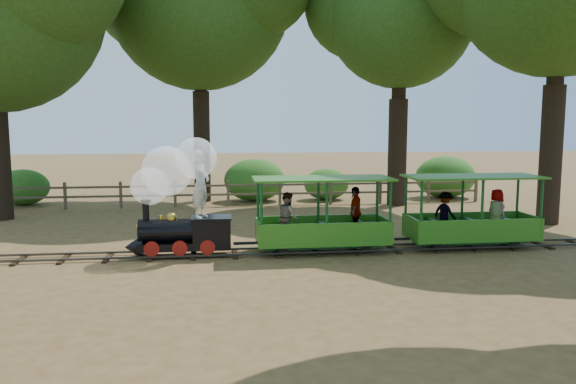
{
  "coord_description": "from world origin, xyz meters",
  "views": [
    {
      "loc": [
        -1.4,
        -13.42,
        3.22
      ],
      "look_at": [
        0.36,
        0.5,
        1.46
      ],
      "focal_mm": 35.0,
      "sensor_mm": 36.0,
      "label": 1
    }
  ],
  "objects": [
    {
      "name": "carriage_rear",
      "position": [
        5.0,
        0.01,
        0.76
      ],
      "size": [
        3.39,
        1.39,
        1.76
      ],
      "color": "#347E1B",
      "rests_on": "track"
    },
    {
      "name": "shrub_east",
      "position": [
        8.24,
        9.3,
        0.89
      ],
      "size": [
        2.58,
        1.98,
        1.78
      ],
      "primitive_type": "ellipsoid",
      "color": "#2D6B1E",
      "rests_on": "ground"
    },
    {
      "name": "shrub_west",
      "position": [
        -8.9,
        9.3,
        0.7
      ],
      "size": [
        2.01,
        1.55,
        1.39
      ],
      "primitive_type": "ellipsoid",
      "color": "#2D6B1E",
      "rests_on": "ground"
    },
    {
      "name": "shrub_mid_w",
      "position": [
        0.1,
        9.3,
        0.86
      ],
      "size": [
        2.48,
        1.91,
        1.72
      ],
      "primitive_type": "ellipsoid",
      "color": "#2D6B1E",
      "rests_on": "ground"
    },
    {
      "name": "ground",
      "position": [
        0.0,
        0.0,
        0.0
      ],
      "size": [
        90.0,
        90.0,
        0.0
      ],
      "primitive_type": "plane",
      "color": "olive",
      "rests_on": "ground"
    },
    {
      "name": "fence",
      "position": [
        0.0,
        8.0,
        0.58
      ],
      "size": [
        18.1,
        0.1,
        1.0
      ],
      "color": "brown",
      "rests_on": "ground"
    },
    {
      "name": "track",
      "position": [
        0.0,
        0.0,
        0.07
      ],
      "size": [
        22.0,
        1.0,
        0.1
      ],
      "color": "#3F3D3A",
      "rests_on": "ground"
    },
    {
      "name": "locomotive",
      "position": [
        -2.39,
        0.06,
        1.64
      ],
      "size": [
        2.53,
        1.19,
        2.91
      ],
      "color": "black",
      "rests_on": "ground"
    },
    {
      "name": "shrub_mid_e",
      "position": [
        3.08,
        9.3,
        0.65
      ],
      "size": [
        1.87,
        1.43,
        1.29
      ],
      "primitive_type": "ellipsoid",
      "color": "#2D6B1E",
      "rests_on": "ground"
    },
    {
      "name": "carriage_front",
      "position": [
        1.13,
        -0.04,
        0.78
      ],
      "size": [
        3.39,
        1.39,
        1.76
      ],
      "color": "#347E1B",
      "rests_on": "track"
    },
    {
      "name": "oak_ne",
      "position": [
        5.47,
        7.58,
        7.51
      ],
      "size": [
        6.97,
        6.14,
        10.04
      ],
      "color": "#2D2116",
      "rests_on": "ground"
    }
  ]
}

